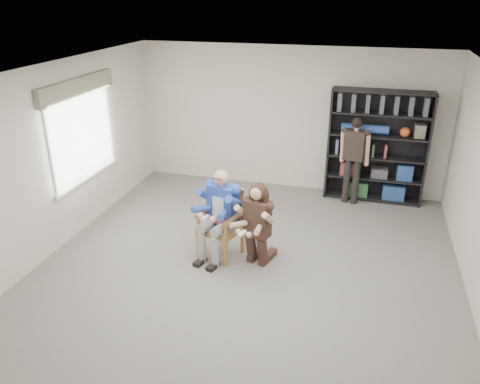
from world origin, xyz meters
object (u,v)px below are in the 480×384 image
(armchair, at_px, (220,224))
(seated_man, at_px, (220,214))
(bookshelf, at_px, (377,147))
(kneeling_woman, at_px, (256,226))
(standing_man, at_px, (353,161))

(armchair, height_order, seated_man, seated_man)
(seated_man, relative_size, bookshelf, 0.66)
(seated_man, distance_m, bookshelf, 3.53)
(seated_man, xyz_separation_m, bookshelf, (2.18, 2.76, 0.36))
(kneeling_woman, height_order, bookshelf, bookshelf)
(bookshelf, height_order, standing_man, bookshelf)
(armchair, height_order, bookshelf, bookshelf)
(standing_man, bearing_deg, bookshelf, 48.31)
(seated_man, xyz_separation_m, standing_man, (1.79, 2.47, 0.14))
(armchair, distance_m, bookshelf, 3.55)
(kneeling_woman, relative_size, bookshelf, 0.60)
(kneeling_woman, distance_m, bookshelf, 3.32)
(kneeling_woman, bearing_deg, bookshelf, 77.17)
(seated_man, relative_size, kneeling_woman, 1.09)
(standing_man, bearing_deg, armchair, -113.56)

